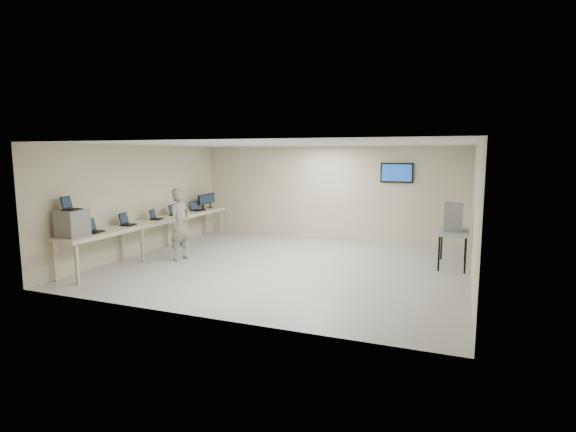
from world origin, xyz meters
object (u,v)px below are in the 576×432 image
at_px(equipment_box, 72,223).
at_px(soldier, 180,224).
at_px(side_table, 454,234).
at_px(workbench, 156,222).

xyz_separation_m(equipment_box, soldier, (1.03, 2.27, -0.30)).
xyz_separation_m(soldier, side_table, (6.22, 1.75, -0.13)).
bearing_deg(soldier, equipment_box, 162.42).
bearing_deg(workbench, side_table, 11.36).
distance_m(equipment_box, side_table, 8.30).
distance_m(workbench, side_table, 7.33).
height_order(equipment_box, side_table, equipment_box).
relative_size(workbench, equipment_box, 10.90).
distance_m(equipment_box, soldier, 2.51).
bearing_deg(soldier, side_table, -67.54).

